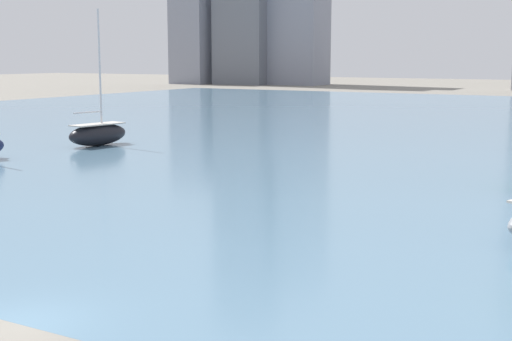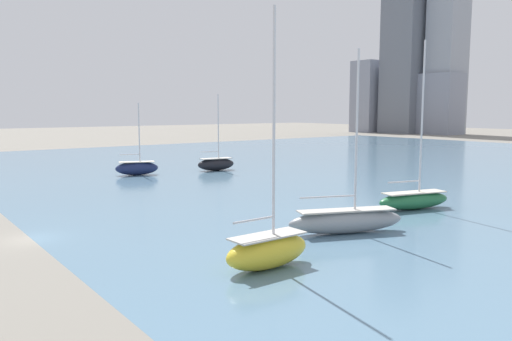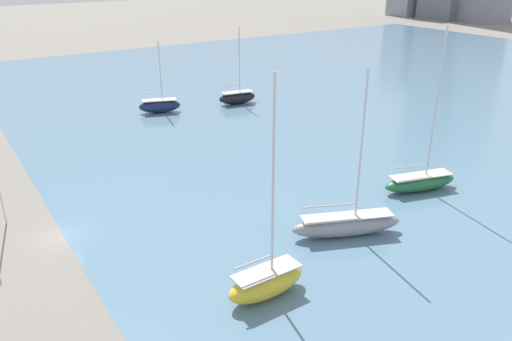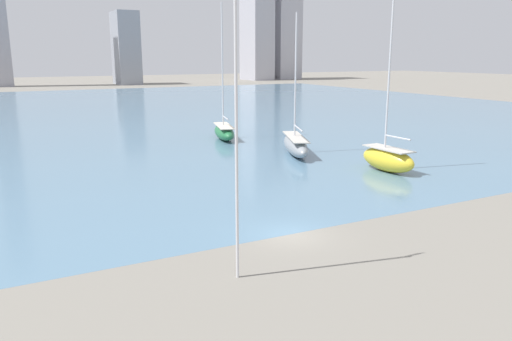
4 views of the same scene
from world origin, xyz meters
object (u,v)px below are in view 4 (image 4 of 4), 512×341
(sailboat_gray, at_px, (296,144))
(flag_pole, at_px, (237,126))
(sailboat_yellow, at_px, (388,158))
(sailboat_green, at_px, (224,131))

(sailboat_gray, bearing_deg, flag_pole, -104.52)
(sailboat_yellow, distance_m, sailboat_green, 23.91)
(flag_pole, bearing_deg, sailboat_green, 66.84)
(flag_pole, relative_size, sailboat_gray, 0.92)
(sailboat_yellow, xyz_separation_m, sailboat_green, (-5.80, 23.19, -0.19))
(sailboat_green, bearing_deg, sailboat_yellow, -60.68)
(flag_pole, height_order, sailboat_yellow, sailboat_yellow)
(flag_pole, xyz_separation_m, sailboat_green, (15.82, 36.99, -6.18))
(flag_pole, distance_m, sailboat_green, 40.70)
(flag_pole, distance_m, sailboat_yellow, 26.34)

